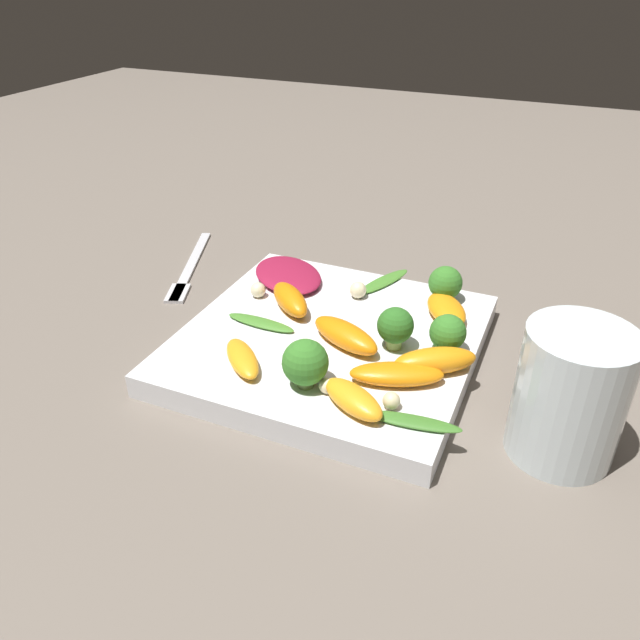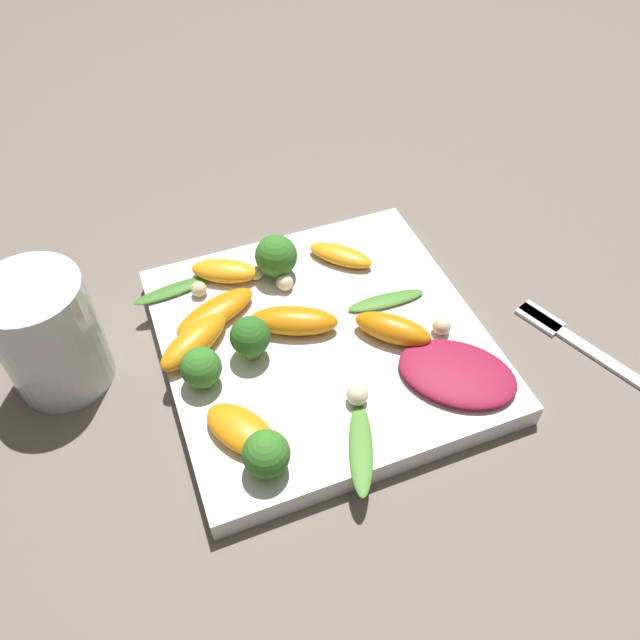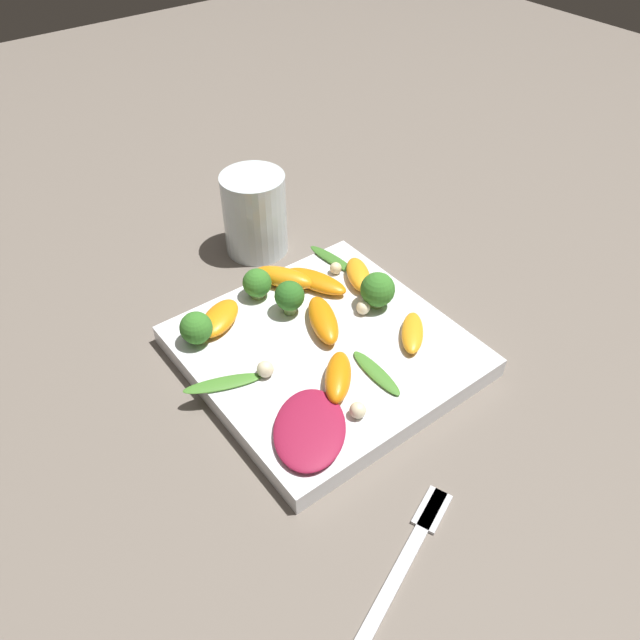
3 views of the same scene
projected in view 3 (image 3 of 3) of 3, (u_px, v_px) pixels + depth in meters
name	position (u px, v px, depth m)	size (l,w,h in m)	color
ground_plane	(325.00, 358.00, 0.66)	(2.40, 2.40, 0.00)	#6B6056
plate	(325.00, 351.00, 0.65)	(0.26, 0.26, 0.02)	white
drinking_glass	(255.00, 214.00, 0.77)	(0.08, 0.08, 0.10)	silver
fork	(407.00, 557.00, 0.49)	(0.08, 0.18, 0.01)	silver
radicchio_leaf_0	(310.00, 429.00, 0.56)	(0.11, 0.11, 0.01)	maroon
orange_segment_0	(323.00, 320.00, 0.66)	(0.08, 0.06, 0.02)	orange
orange_segment_1	(338.00, 377.00, 0.60)	(0.06, 0.06, 0.02)	orange
orange_segment_2	(284.00, 278.00, 0.71)	(0.07, 0.06, 0.02)	orange
orange_segment_3	(358.00, 274.00, 0.71)	(0.07, 0.05, 0.02)	orange
orange_segment_4	(219.00, 318.00, 0.66)	(0.06, 0.07, 0.02)	orange
orange_segment_5	(412.00, 333.00, 0.65)	(0.06, 0.06, 0.01)	orange
orange_segment_6	(316.00, 281.00, 0.71)	(0.08, 0.05, 0.02)	orange
broccoli_floret_0	(289.00, 297.00, 0.67)	(0.03, 0.03, 0.04)	#84AD5B
broccoli_floret_1	(196.00, 328.00, 0.63)	(0.03, 0.03, 0.04)	#84AD5B
broccoli_floret_2	(257.00, 283.00, 0.69)	(0.03, 0.03, 0.04)	#84AD5B
broccoli_floret_3	(378.00, 290.00, 0.67)	(0.04, 0.04, 0.04)	#7A9E51
arugula_sprig_0	(223.00, 383.00, 0.60)	(0.04, 0.08, 0.00)	#47842D
arugula_sprig_1	(376.00, 373.00, 0.61)	(0.07, 0.02, 0.00)	#47842D
arugula_sprig_2	(332.00, 259.00, 0.75)	(0.07, 0.02, 0.00)	#3D7528
macadamia_nut_0	(363.00, 308.00, 0.67)	(0.02, 0.02, 0.02)	beige
macadamia_nut_1	(358.00, 410.00, 0.57)	(0.02, 0.02, 0.02)	beige
macadamia_nut_2	(336.00, 268.00, 0.73)	(0.01, 0.01, 0.01)	beige
macadamia_nut_3	(366.00, 291.00, 0.70)	(0.01, 0.01, 0.01)	beige
macadamia_nut_4	(264.00, 367.00, 0.61)	(0.02, 0.02, 0.02)	beige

